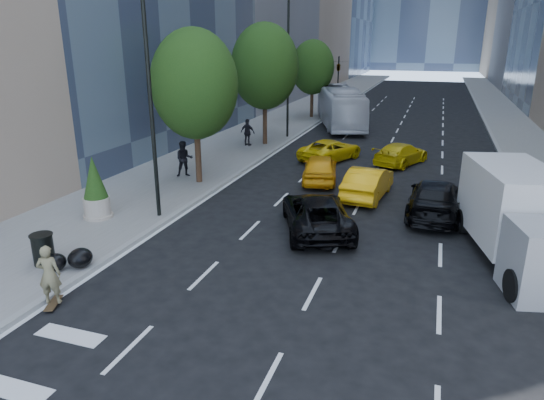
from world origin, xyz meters
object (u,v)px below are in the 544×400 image
(skateboarder, at_px, (50,279))
(trash_can, at_px, (43,250))
(black_sedan_lincoln, at_px, (317,213))
(city_bus, at_px, (340,107))
(black_sedan_mercedes, at_px, (435,198))
(box_truck, at_px, (519,218))
(planter_shrub, at_px, (95,189))

(skateboarder, distance_m, trash_can, 2.68)
(black_sedan_lincoln, xyz_separation_m, city_bus, (-3.80, 23.86, 0.93))
(black_sedan_lincoln, bearing_deg, black_sedan_mercedes, -165.05)
(skateboarder, distance_m, box_truck, 14.37)
(city_bus, bearing_deg, black_sedan_mercedes, -87.24)
(black_sedan_mercedes, distance_m, planter_shrub, 13.87)
(trash_can, bearing_deg, box_truck, 20.85)
(skateboarder, bearing_deg, planter_shrub, -84.77)
(black_sedan_mercedes, height_order, city_bus, city_bus)
(city_bus, distance_m, trash_can, 30.09)
(black_sedan_mercedes, height_order, box_truck, box_truck)
(trash_can, relative_size, planter_shrub, 0.39)
(box_truck, height_order, planter_shrub, box_truck)
(black_sedan_lincoln, bearing_deg, planter_shrub, -9.96)
(black_sedan_lincoln, bearing_deg, box_truck, 153.76)
(skateboarder, height_order, trash_can, skateboarder)
(skateboarder, distance_m, city_bus, 31.72)
(black_sedan_mercedes, bearing_deg, black_sedan_lincoln, 38.70)
(skateboarder, distance_m, black_sedan_mercedes, 14.73)
(trash_can, bearing_deg, city_bus, 82.98)
(box_truck, bearing_deg, city_bus, 100.15)
(skateboarder, bearing_deg, city_bus, -115.38)
(trash_can, xyz_separation_m, planter_shrub, (-1.17, 4.18, 0.71))
(city_bus, height_order, planter_shrub, city_bus)
(planter_shrub, bearing_deg, black_sedan_mercedes, 21.15)
(trash_can, bearing_deg, planter_shrub, 105.60)
(planter_shrub, bearing_deg, box_truck, 4.71)
(city_bus, distance_m, planter_shrub, 26.12)
(trash_can, bearing_deg, skateboarder, -42.97)
(black_sedan_lincoln, bearing_deg, city_bus, -102.73)
(box_truck, bearing_deg, skateboarder, -162.97)
(skateboarder, distance_m, black_sedan_lincoln, 9.57)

